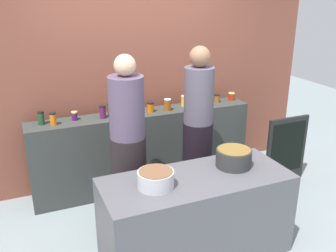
{
  "coord_description": "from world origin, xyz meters",
  "views": [
    {
      "loc": [
        -1.38,
        -2.91,
        2.35
      ],
      "look_at": [
        0.0,
        0.35,
        1.05
      ],
      "focal_mm": 40.2,
      "sensor_mm": 36.0,
      "label": 1
    }
  ],
  "objects": [
    {
      "name": "storefront_wall",
      "position": [
        0.0,
        1.45,
        1.5
      ],
      "size": [
        4.8,
        0.12,
        3.0
      ],
      "primitive_type": "cube",
      "color": "brown",
      "rests_on": "ground"
    },
    {
      "name": "preserve_jar_1",
      "position": [
        -1.03,
        1.06,
        1.04
      ],
      "size": [
        0.07,
        0.07,
        0.14
      ],
      "color": "#CF6713",
      "rests_on": "display_shelf"
    },
    {
      "name": "preserve_jar_3",
      "position": [
        -0.49,
        1.08,
        1.04
      ],
      "size": [
        0.08,
        0.08,
        0.15
      ],
      "color": "#581B4A",
      "rests_on": "display_shelf"
    },
    {
      "name": "preserve_jar_13",
      "position": [
        1.24,
        1.15,
        1.02
      ],
      "size": [
        0.08,
        0.08,
        0.1
      ],
      "color": "red",
      "rests_on": "display_shelf"
    },
    {
      "name": "preserve_jar_6",
      "position": [
        -0.09,
        1.14,
        1.04
      ],
      "size": [
        0.07,
        0.07,
        0.14
      ],
      "color": "orange",
      "rests_on": "display_shelf"
    },
    {
      "name": "chalkboard_sign",
      "position": [
        1.69,
        0.51,
        0.44
      ],
      "size": [
        0.58,
        0.05,
        0.86
      ],
      "color": "black",
      "rests_on": "ground"
    },
    {
      "name": "preserve_jar_7",
      "position": [
        0.08,
        1.08,
        1.03
      ],
      "size": [
        0.08,
        0.08,
        0.12
      ],
      "color": "#D4600A",
      "rests_on": "display_shelf"
    },
    {
      "name": "preserve_jar_9",
      "position": [
        0.56,
        1.15,
        1.04
      ],
      "size": [
        0.08,
        0.08,
        0.13
      ],
      "color": "gold",
      "rests_on": "display_shelf"
    },
    {
      "name": "preserve_jar_12",
      "position": [
        1.01,
        1.13,
        1.02
      ],
      "size": [
        0.08,
        0.08,
        0.1
      ],
      "color": "brown",
      "rests_on": "display_shelf"
    },
    {
      "name": "preserve_jar_5",
      "position": [
        -0.27,
        1.11,
        1.03
      ],
      "size": [
        0.08,
        0.08,
        0.12
      ],
      "color": "yellow",
      "rests_on": "display_shelf"
    },
    {
      "name": "preserve_jar_0",
      "position": [
        -1.15,
        1.14,
        1.04
      ],
      "size": [
        0.07,
        0.07,
        0.15
      ],
      "color": "#1F4429",
      "rests_on": "display_shelf"
    },
    {
      "name": "cooking_pot_left",
      "position": [
        -0.39,
        -0.31,
        0.86
      ],
      "size": [
        0.31,
        0.31,
        0.15
      ],
      "color": "#B7B7BC",
      "rests_on": "prep_table"
    },
    {
      "name": "preserve_jar_4",
      "position": [
        -0.38,
        1.13,
        1.04
      ],
      "size": [
        0.09,
        0.09,
        0.14
      ],
      "color": "brown",
      "rests_on": "display_shelf"
    },
    {
      "name": "preserve_jar_8",
      "position": [
        0.3,
        1.06,
        1.04
      ],
      "size": [
        0.08,
        0.08,
        0.14
      ],
      "color": "#994C14",
      "rests_on": "display_shelf"
    },
    {
      "name": "preserve_jar_11",
      "position": [
        0.87,
        1.15,
        1.02
      ],
      "size": [
        0.08,
        0.08,
        0.11
      ],
      "color": "brown",
      "rests_on": "display_shelf"
    },
    {
      "name": "cook_with_tongs",
      "position": [
        -0.41,
        0.39,
        0.82
      ],
      "size": [
        0.36,
        0.36,
        1.79
      ],
      "color": "black",
      "rests_on": "ground"
    },
    {
      "name": "preserve_jar_10",
      "position": [
        0.7,
        1.15,
        1.03
      ],
      "size": [
        0.09,
        0.09,
        0.11
      ],
      "color": "#2F5231",
      "rests_on": "display_shelf"
    },
    {
      "name": "display_shelf",
      "position": [
        0.0,
        1.1,
        0.48
      ],
      "size": [
        2.7,
        0.36,
        0.97
      ],
      "primitive_type": "cube",
      "color": "#343835",
      "rests_on": "ground"
    },
    {
      "name": "prep_table",
      "position": [
        0.0,
        -0.3,
        0.39
      ],
      "size": [
        1.7,
        0.7,
        0.79
      ],
      "primitive_type": "cube",
      "color": "#515157",
      "rests_on": "ground"
    },
    {
      "name": "cooking_pot_center",
      "position": [
        0.42,
        -0.23,
        0.87
      ],
      "size": [
        0.33,
        0.33,
        0.17
      ],
      "color": "#2D2D2D",
      "rests_on": "prep_table"
    },
    {
      "name": "ground",
      "position": [
        0.0,
        0.0,
        0.0
      ],
      "size": [
        12.0,
        12.0,
        0.0
      ],
      "primitive_type": "plane",
      "color": "gray"
    },
    {
      "name": "preserve_jar_2",
      "position": [
        -0.8,
        1.14,
        1.02
      ],
      "size": [
        0.07,
        0.07,
        0.1
      ],
      "color": "#491856",
      "rests_on": "display_shelf"
    },
    {
      "name": "cook_in_cap",
      "position": [
        0.41,
        0.49,
        0.83
      ],
      "size": [
        0.33,
        0.33,
        1.81
      ],
      "color": "black",
      "rests_on": "ground"
    }
  ]
}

